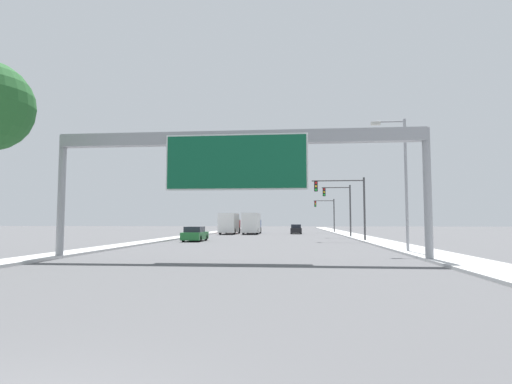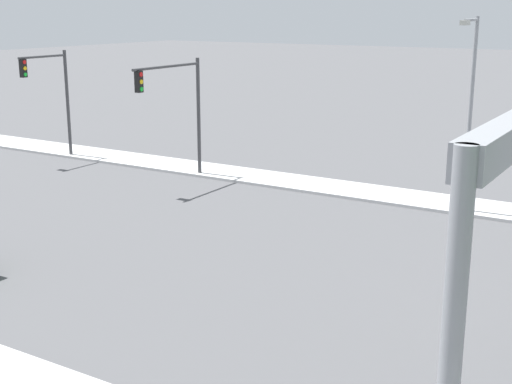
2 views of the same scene
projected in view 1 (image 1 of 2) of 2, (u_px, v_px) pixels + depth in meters
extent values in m
cube|color=#BDBDBD|center=(346.00, 234.00, 61.93)|extent=(3.00, 120.00, 0.15)
cube|color=#BDBDBD|center=(207.00, 233.00, 63.94)|extent=(2.00, 120.00, 0.15)
cylinder|color=gray|center=(61.00, 196.00, 22.40)|extent=(0.41, 0.41, 6.93)
cylinder|color=gray|center=(428.00, 194.00, 20.58)|extent=(0.41, 0.41, 6.93)
cube|color=gray|center=(237.00, 138.00, 21.72)|extent=(19.90, 0.60, 0.70)
cube|color=white|center=(236.00, 162.00, 21.32)|extent=(7.67, 0.08, 3.04)
cube|color=#0C5133|center=(236.00, 162.00, 21.27)|extent=(7.47, 0.16, 2.84)
cube|color=#1E662D|center=(195.00, 236.00, 40.86)|extent=(1.90, 4.49, 0.75)
cube|color=#1E232D|center=(195.00, 229.00, 40.69)|extent=(1.67, 2.34, 0.57)
cylinder|color=black|center=(190.00, 237.00, 42.30)|extent=(0.22, 0.64, 0.64)
cylinder|color=black|center=(206.00, 237.00, 42.15)|extent=(0.22, 0.64, 0.64)
cylinder|color=black|center=(183.00, 239.00, 39.54)|extent=(0.22, 0.64, 0.64)
cylinder|color=black|center=(200.00, 239.00, 39.38)|extent=(0.22, 0.64, 0.64)
cube|color=black|center=(296.00, 230.00, 64.25)|extent=(1.76, 4.63, 0.76)
cube|color=#1E232D|center=(296.00, 226.00, 64.07)|extent=(1.55, 2.41, 0.57)
cylinder|color=black|center=(291.00, 232.00, 65.73)|extent=(0.22, 0.64, 0.64)
cylinder|color=black|center=(301.00, 232.00, 65.59)|extent=(0.22, 0.64, 0.64)
cylinder|color=black|center=(291.00, 232.00, 62.88)|extent=(0.22, 0.64, 0.64)
cylinder|color=black|center=(301.00, 232.00, 62.74)|extent=(0.22, 0.64, 0.64)
cube|color=red|center=(233.00, 226.00, 66.73)|extent=(2.25, 2.38, 1.91)
cube|color=silver|center=(229.00, 223.00, 62.54)|extent=(2.44, 6.13, 2.94)
cylinder|color=black|center=(226.00, 230.00, 66.66)|extent=(0.28, 1.00, 1.00)
cylinder|color=black|center=(239.00, 230.00, 66.46)|extent=(0.28, 1.00, 1.00)
cylinder|color=black|center=(220.00, 231.00, 61.02)|extent=(0.28, 1.00, 1.00)
cylinder|color=black|center=(234.00, 231.00, 60.82)|extent=(0.28, 1.00, 1.00)
cube|color=navy|center=(254.00, 226.00, 67.16)|extent=(2.19, 2.52, 1.94)
cube|color=silver|center=(251.00, 223.00, 62.73)|extent=(2.38, 6.48, 2.99)
cylinder|color=black|center=(248.00, 230.00, 67.07)|extent=(0.28, 1.00, 1.00)
cylinder|color=black|center=(260.00, 230.00, 66.88)|extent=(0.28, 1.00, 1.00)
cylinder|color=black|center=(243.00, 231.00, 61.12)|extent=(0.28, 1.00, 1.00)
cylinder|color=black|center=(257.00, 231.00, 60.93)|extent=(0.28, 1.00, 1.00)
cylinder|color=#3D3D3F|center=(364.00, 209.00, 40.40)|extent=(0.20, 0.20, 6.50)
cylinder|color=#3D3D3F|center=(338.00, 181.00, 40.85)|extent=(5.28, 0.14, 0.14)
cube|color=black|center=(316.00, 186.00, 41.02)|extent=(0.35, 0.28, 1.05)
cylinder|color=red|center=(316.00, 183.00, 40.88)|extent=(0.22, 0.04, 0.22)
cylinder|color=yellow|center=(316.00, 186.00, 40.86)|extent=(0.22, 0.04, 0.22)
cylinder|color=green|center=(316.00, 190.00, 40.83)|extent=(0.22, 0.04, 0.22)
cylinder|color=#3D3D3F|center=(350.00, 211.00, 50.34)|extent=(0.20, 0.20, 6.61)
cylinder|color=#3D3D3F|center=(336.00, 187.00, 50.72)|extent=(3.53, 0.14, 0.14)
cube|color=black|center=(324.00, 192.00, 50.81)|extent=(0.35, 0.28, 1.05)
cylinder|color=red|center=(324.00, 189.00, 50.68)|extent=(0.22, 0.04, 0.22)
cylinder|color=yellow|center=(324.00, 192.00, 50.65)|extent=(0.22, 0.04, 0.22)
cylinder|color=green|center=(324.00, 195.00, 50.63)|extent=(0.22, 0.04, 0.22)
cylinder|color=#3D3D3F|center=(334.00, 216.00, 70.17)|extent=(0.20, 0.20, 5.94)
cylinder|color=#3D3D3F|center=(324.00, 201.00, 70.53)|extent=(3.54, 0.14, 0.14)
cube|color=black|center=(315.00, 204.00, 70.62)|extent=(0.35, 0.28, 1.05)
cylinder|color=red|center=(315.00, 202.00, 70.49)|extent=(0.22, 0.04, 0.22)
cylinder|color=yellow|center=(315.00, 204.00, 70.47)|extent=(0.22, 0.04, 0.22)
cylinder|color=green|center=(315.00, 206.00, 70.44)|extent=(0.22, 0.04, 0.22)
cylinder|color=gray|center=(406.00, 185.00, 25.84)|extent=(0.18, 0.18, 8.74)
cylinder|color=gray|center=(390.00, 122.00, 26.23)|extent=(1.85, 0.12, 0.12)
cube|color=#B2B2A8|center=(376.00, 123.00, 26.31)|extent=(0.60, 0.28, 0.20)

